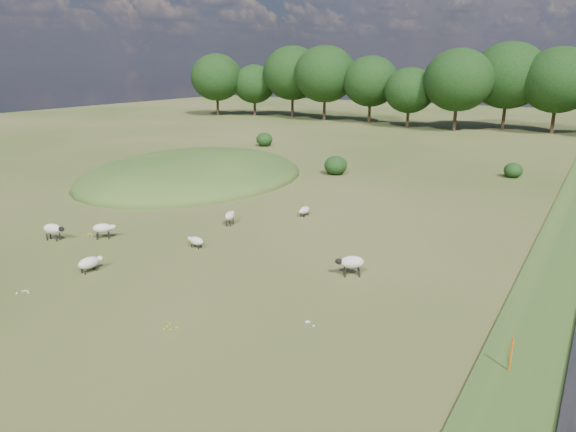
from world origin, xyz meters
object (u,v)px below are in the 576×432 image
object	(u,v)px
sheep_2	(53,229)
sheep_1	(230,216)
sheep_0	(196,241)
sheep_3	(304,210)
sheep_5	(90,263)
marker_post	(511,356)
sheep_4	(103,228)
sheep_6	(351,262)

from	to	relation	value
sheep_2	sheep_1	bearing A→B (deg)	33.06
sheep_0	sheep_3	size ratio (longest dim) A/B	0.98
sheep_0	sheep_5	bearing A→B (deg)	71.75
marker_post	sheep_2	size ratio (longest dim) A/B	0.93
sheep_1	sheep_4	xyz separation A→B (m)	(-4.13, -5.43, 0.04)
marker_post	sheep_1	world-z (taller)	marker_post
marker_post	sheep_5	size ratio (longest dim) A/B	0.98
marker_post	sheep_0	xyz separation A→B (m)	(-15.26, 3.30, -0.24)
sheep_0	sheep_5	size ratio (longest dim) A/B	0.83
marker_post	sheep_6	bearing A→B (deg)	149.72
sheep_4	sheep_6	bearing A→B (deg)	-31.74
sheep_2	sheep_6	world-z (taller)	sheep_6
sheep_1	sheep_6	distance (m)	9.48
sheep_6	sheep_2	bearing A→B (deg)	-19.42
sheep_5	sheep_0	bearing A→B (deg)	-14.00
sheep_0	sheep_6	size ratio (longest dim) A/B	0.80
marker_post	sheep_4	size ratio (longest dim) A/B	1.08
sheep_0	sheep_5	world-z (taller)	sheep_5
sheep_3	sheep_5	distance (m)	12.98
sheep_1	sheep_4	bearing A→B (deg)	122.83
sheep_4	sheep_6	size ratio (longest dim) A/B	0.88
sheep_3	sheep_4	world-z (taller)	sheep_4
sheep_0	sheep_6	distance (m)	8.16
sheep_3	sheep_6	distance (m)	9.21
marker_post	sheep_0	size ratio (longest dim) A/B	1.19
sheep_1	sheep_2	world-z (taller)	sheep_2
marker_post	sheep_0	world-z (taller)	marker_post
sheep_0	sheep_3	distance (m)	7.83
marker_post	sheep_6	world-z (taller)	marker_post
sheep_0	sheep_6	xyz separation A→B (m)	(8.11, 0.88, 0.27)
sheep_0	sheep_4	bearing A→B (deg)	20.38
marker_post	sheep_6	xyz separation A→B (m)	(-7.15, 4.17, 0.04)
sheep_0	sheep_6	bearing A→B (deg)	-170.78
sheep_1	sheep_5	distance (m)	8.75
sheep_5	marker_post	bearing A→B (deg)	-77.60
marker_post	sheep_4	xyz separation A→B (m)	(-20.27, 1.73, -0.01)
sheep_5	sheep_6	distance (m)	11.51
sheep_4	sheep_1	bearing A→B (deg)	10.46
sheep_5	sheep_6	bearing A→B (deg)	-52.97
marker_post	sheep_5	xyz separation A→B (m)	(-17.14, -1.54, -0.17)
marker_post	sheep_5	bearing A→B (deg)	-174.88
sheep_2	sheep_3	xyz separation A→B (m)	(8.86, 10.71, -0.25)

